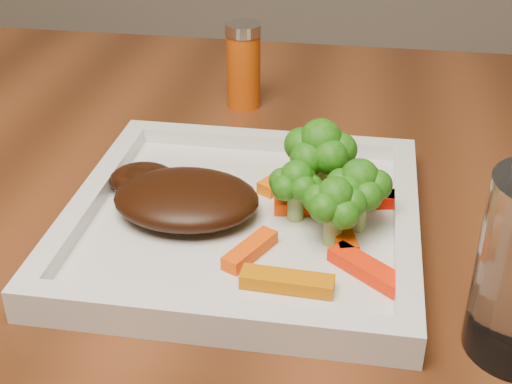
# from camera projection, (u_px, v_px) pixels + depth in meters

# --- Properties ---
(plate) EXTENTS (0.27, 0.27, 0.01)m
(plate) POSITION_uv_depth(u_px,v_px,m) (244.00, 225.00, 0.57)
(plate) COLOR silver
(plate) RESTS_ON dining_table
(steak) EXTENTS (0.12, 0.09, 0.03)m
(steak) POSITION_uv_depth(u_px,v_px,m) (186.00, 199.00, 0.56)
(steak) COLOR black
(steak) RESTS_ON plate
(broccoli_0) EXTENTS (0.07, 0.07, 0.07)m
(broccoli_0) POSITION_uv_depth(u_px,v_px,m) (320.00, 159.00, 0.57)
(broccoli_0) COLOR #135C0F
(broccoli_0) RESTS_ON plate
(broccoli_1) EXTENTS (0.07, 0.07, 0.06)m
(broccoli_1) POSITION_uv_depth(u_px,v_px,m) (358.00, 191.00, 0.53)
(broccoli_1) COLOR #185F0F
(broccoli_1) RESTS_ON plate
(broccoli_2) EXTENTS (0.07, 0.07, 0.06)m
(broccoli_2) POSITION_uv_depth(u_px,v_px,m) (334.00, 209.00, 0.52)
(broccoli_2) COLOR #1C7213
(broccoli_2) RESTS_ON plate
(broccoli_3) EXTENTS (0.05, 0.05, 0.06)m
(broccoli_3) POSITION_uv_depth(u_px,v_px,m) (296.00, 184.00, 0.55)
(broccoli_3) COLOR #115F0F
(broccoli_3) RESTS_ON plate
(carrot_0) EXTENTS (0.06, 0.02, 0.01)m
(carrot_0) POSITION_uv_depth(u_px,v_px,m) (287.00, 282.00, 0.48)
(carrot_0) COLOR #C96803
(carrot_0) RESTS_ON plate
(carrot_1) EXTENTS (0.06, 0.05, 0.01)m
(carrot_1) POSITION_uv_depth(u_px,v_px,m) (367.00, 269.00, 0.50)
(carrot_1) COLOR #FF2604
(carrot_1) RESTS_ON plate
(carrot_2) EXTENTS (0.04, 0.05, 0.01)m
(carrot_2) POSITION_uv_depth(u_px,v_px,m) (250.00, 250.00, 0.52)
(carrot_2) COLOR #FF4C04
(carrot_2) RESTS_ON plate
(carrot_3) EXTENTS (0.06, 0.02, 0.01)m
(carrot_3) POSITION_uv_depth(u_px,v_px,m) (373.00, 197.00, 0.58)
(carrot_3) COLOR #CC5603
(carrot_3) RESTS_ON plate
(carrot_4) EXTENTS (0.04, 0.06, 0.01)m
(carrot_4) POSITION_uv_depth(u_px,v_px,m) (284.00, 178.00, 0.61)
(carrot_4) COLOR #FF6D04
(carrot_4) RESTS_ON plate
(carrot_5) EXTENTS (0.03, 0.06, 0.01)m
(carrot_5) POSITION_uv_depth(u_px,v_px,m) (341.00, 233.00, 0.54)
(carrot_5) COLOR #D33803
(carrot_5) RESTS_ON plate
(carrot_6) EXTENTS (0.06, 0.03, 0.01)m
(carrot_6) POSITION_uv_depth(u_px,v_px,m) (313.00, 206.00, 0.57)
(carrot_6) COLOR #FF3E04
(carrot_6) RESTS_ON plate
(spice_shaker) EXTENTS (0.05, 0.05, 0.09)m
(spice_shaker) POSITION_uv_depth(u_px,v_px,m) (244.00, 66.00, 0.76)
(spice_shaker) COLOR #BD450A
(spice_shaker) RESTS_ON dining_table
(carrot_7) EXTENTS (0.06, 0.03, 0.01)m
(carrot_7) POSITION_uv_depth(u_px,v_px,m) (369.00, 199.00, 0.58)
(carrot_7) COLOR #F11603
(carrot_7) RESTS_ON plate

